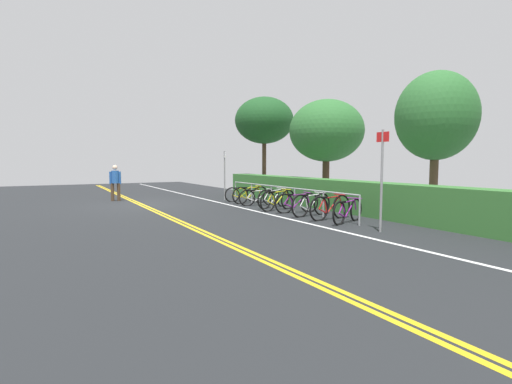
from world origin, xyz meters
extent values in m
cube|color=#232628|center=(0.00, 0.00, -0.03)|extent=(31.88, 13.61, 0.05)
cube|color=gold|center=(0.00, -0.08, 0.00)|extent=(28.69, 0.10, 0.00)
cube|color=gold|center=(0.00, 0.08, 0.00)|extent=(28.69, 0.10, 0.00)
cube|color=white|center=(0.00, 3.08, 0.00)|extent=(28.69, 0.12, 0.00)
cylinder|color=#9EA0A5|center=(0.52, 4.07, 0.42)|extent=(0.05, 0.05, 0.83)
cylinder|color=#9EA0A5|center=(2.05, 4.07, 0.42)|extent=(0.05, 0.05, 0.83)
cylinder|color=#9EA0A5|center=(3.58, 4.07, 0.42)|extent=(0.05, 0.05, 0.83)
cylinder|color=#9EA0A5|center=(5.11, 4.07, 0.42)|extent=(0.05, 0.05, 0.83)
cylinder|color=#9EA0A5|center=(6.64, 4.07, 0.42)|extent=(0.05, 0.05, 0.83)
cylinder|color=#9EA0A5|center=(8.18, 4.07, 0.42)|extent=(0.05, 0.05, 0.83)
cylinder|color=#9EA0A5|center=(4.35, 4.07, 0.83)|extent=(7.66, 0.04, 0.04)
torus|color=black|center=(1.19, 4.62, 0.31)|extent=(0.20, 0.66, 0.67)
torus|color=black|center=(0.99, 3.68, 0.31)|extent=(0.20, 0.66, 0.67)
cylinder|color=yellow|center=(1.11, 4.27, 0.38)|extent=(0.15, 0.55, 0.46)
cylinder|color=yellow|center=(1.10, 4.21, 0.58)|extent=(0.18, 0.65, 0.07)
cylinder|color=yellow|center=(1.04, 3.95, 0.37)|extent=(0.07, 0.16, 0.41)
cylinder|color=yellow|center=(1.02, 3.85, 0.24)|extent=(0.11, 0.35, 0.17)
cylinder|color=yellow|center=(1.01, 3.79, 0.44)|extent=(0.09, 0.24, 0.28)
cylinder|color=yellow|center=(1.18, 4.58, 0.45)|extent=(0.06, 0.13, 0.30)
cube|color=black|center=(1.03, 3.89, 0.60)|extent=(0.12, 0.21, 0.05)
cylinder|color=yellow|center=(1.17, 4.53, 0.65)|extent=(0.46, 0.13, 0.03)
torus|color=black|center=(1.83, 4.60, 0.34)|extent=(0.06, 0.74, 0.74)
torus|color=black|center=(1.84, 3.64, 0.34)|extent=(0.06, 0.74, 0.74)
cylinder|color=yellow|center=(1.84, 4.24, 0.43)|extent=(0.04, 0.55, 0.50)
cylinder|color=yellow|center=(1.84, 4.18, 0.65)|extent=(0.04, 0.65, 0.07)
cylinder|color=yellow|center=(1.84, 3.92, 0.41)|extent=(0.04, 0.16, 0.45)
cylinder|color=yellow|center=(1.84, 3.81, 0.26)|extent=(0.04, 0.35, 0.19)
cylinder|color=yellow|center=(1.84, 3.75, 0.49)|extent=(0.04, 0.24, 0.31)
cylinder|color=yellow|center=(1.84, 4.55, 0.50)|extent=(0.04, 0.13, 0.33)
cube|color=black|center=(1.84, 3.85, 0.66)|extent=(0.08, 0.20, 0.05)
cylinder|color=yellow|center=(1.84, 4.50, 0.72)|extent=(0.46, 0.03, 0.03)
torus|color=black|center=(2.79, 4.53, 0.31)|extent=(0.20, 0.67, 0.68)
torus|color=black|center=(2.59, 3.57, 0.31)|extent=(0.20, 0.67, 0.68)
cylinder|color=white|center=(2.72, 4.17, 0.39)|extent=(0.15, 0.56, 0.46)
cylinder|color=white|center=(2.70, 4.11, 0.59)|extent=(0.18, 0.67, 0.07)
cylinder|color=white|center=(2.65, 3.84, 0.37)|extent=(0.07, 0.17, 0.41)
cylinder|color=white|center=(2.62, 3.74, 0.24)|extent=(0.11, 0.36, 0.17)
cylinder|color=white|center=(2.61, 3.67, 0.44)|extent=(0.09, 0.25, 0.29)
cylinder|color=white|center=(2.78, 4.48, 0.46)|extent=(0.06, 0.14, 0.31)
cube|color=black|center=(2.63, 3.78, 0.60)|extent=(0.12, 0.21, 0.05)
cylinder|color=white|center=(2.77, 4.43, 0.65)|extent=(0.46, 0.12, 0.03)
torus|color=black|center=(3.42, 4.71, 0.34)|extent=(0.27, 0.72, 0.74)
torus|color=black|center=(3.73, 3.69, 0.34)|extent=(0.27, 0.72, 0.74)
cylinder|color=white|center=(3.54, 4.33, 0.43)|extent=(0.21, 0.60, 0.51)
cylinder|color=white|center=(3.56, 4.26, 0.65)|extent=(0.25, 0.71, 0.07)
cylinder|color=white|center=(3.65, 3.98, 0.41)|extent=(0.09, 0.18, 0.45)
cylinder|color=white|center=(3.68, 3.86, 0.26)|extent=(0.15, 0.38, 0.19)
cylinder|color=white|center=(3.70, 3.80, 0.49)|extent=(0.11, 0.26, 0.31)
cylinder|color=white|center=(3.44, 4.66, 0.50)|extent=(0.08, 0.15, 0.34)
cube|color=black|center=(3.67, 3.91, 0.66)|extent=(0.14, 0.21, 0.05)
cylinder|color=white|center=(3.45, 4.61, 0.72)|extent=(0.45, 0.16, 0.03)
torus|color=black|center=(4.17, 4.44, 0.35)|extent=(0.24, 0.74, 0.75)
torus|color=black|center=(4.43, 3.41, 0.35)|extent=(0.24, 0.74, 0.75)
cylinder|color=yellow|center=(4.27, 4.06, 0.44)|extent=(0.18, 0.60, 0.52)
cylinder|color=yellow|center=(4.29, 3.99, 0.66)|extent=(0.21, 0.71, 0.07)
cylinder|color=yellow|center=(4.36, 3.71, 0.42)|extent=(0.08, 0.18, 0.46)
cylinder|color=yellow|center=(4.39, 3.59, 0.27)|extent=(0.13, 0.38, 0.19)
cylinder|color=yellow|center=(4.40, 3.53, 0.50)|extent=(0.10, 0.26, 0.32)
cylinder|color=yellow|center=(4.19, 4.39, 0.51)|extent=(0.07, 0.14, 0.34)
cube|color=black|center=(4.37, 3.64, 0.67)|extent=(0.13, 0.21, 0.05)
cylinder|color=yellow|center=(4.20, 4.34, 0.73)|extent=(0.45, 0.14, 0.03)
torus|color=black|center=(5.24, 4.61, 0.32)|extent=(0.16, 0.71, 0.70)
torus|color=black|center=(5.10, 3.66, 0.32)|extent=(0.16, 0.71, 0.70)
cylinder|color=purple|center=(5.18, 4.25, 0.41)|extent=(0.11, 0.55, 0.48)
cylinder|color=purple|center=(5.18, 4.19, 0.62)|extent=(0.13, 0.65, 0.07)
cylinder|color=purple|center=(5.14, 3.93, 0.39)|extent=(0.06, 0.16, 0.43)
cylinder|color=purple|center=(5.12, 3.83, 0.25)|extent=(0.09, 0.35, 0.18)
cylinder|color=purple|center=(5.11, 3.77, 0.46)|extent=(0.07, 0.24, 0.30)
cylinder|color=purple|center=(5.23, 4.56, 0.48)|extent=(0.05, 0.13, 0.32)
cube|color=black|center=(5.13, 3.87, 0.63)|extent=(0.11, 0.21, 0.05)
cylinder|color=purple|center=(5.22, 4.51, 0.68)|extent=(0.46, 0.09, 0.03)
torus|color=black|center=(5.96, 4.57, 0.35)|extent=(0.17, 0.76, 0.76)
torus|color=black|center=(6.11, 3.60, 0.35)|extent=(0.17, 0.76, 0.76)
cylinder|color=white|center=(6.02, 4.21, 0.44)|extent=(0.12, 0.57, 0.52)
cylinder|color=white|center=(6.02, 4.14, 0.67)|extent=(0.13, 0.67, 0.07)
cylinder|color=white|center=(6.06, 3.87, 0.42)|extent=(0.06, 0.17, 0.47)
cylinder|color=white|center=(6.08, 3.77, 0.27)|extent=(0.09, 0.36, 0.19)
cylinder|color=white|center=(6.09, 3.70, 0.50)|extent=(0.07, 0.25, 0.32)
cylinder|color=white|center=(5.97, 4.52, 0.52)|extent=(0.06, 0.14, 0.34)
cube|color=black|center=(6.07, 3.81, 0.68)|extent=(0.11, 0.21, 0.05)
cylinder|color=white|center=(5.98, 4.47, 0.73)|extent=(0.46, 0.10, 0.03)
torus|color=black|center=(6.87, 4.60, 0.35)|extent=(0.13, 0.77, 0.76)
torus|color=black|center=(6.97, 3.64, 0.35)|extent=(0.13, 0.77, 0.76)
cylinder|color=red|center=(6.91, 4.24, 0.44)|extent=(0.09, 0.55, 0.52)
cylinder|color=red|center=(6.92, 4.18, 0.67)|extent=(0.10, 0.66, 0.07)
cylinder|color=red|center=(6.94, 3.92, 0.42)|extent=(0.05, 0.16, 0.47)
cylinder|color=red|center=(6.95, 3.81, 0.27)|extent=(0.07, 0.35, 0.19)
cylinder|color=red|center=(6.96, 3.75, 0.50)|extent=(0.06, 0.24, 0.32)
cylinder|color=red|center=(6.88, 4.55, 0.52)|extent=(0.05, 0.13, 0.35)
cube|color=black|center=(6.95, 3.85, 0.68)|extent=(0.10, 0.21, 0.05)
cylinder|color=red|center=(6.88, 4.50, 0.74)|extent=(0.46, 0.07, 0.03)
torus|color=black|center=(7.46, 4.63, 0.32)|extent=(0.29, 0.67, 0.70)
torus|color=black|center=(7.81, 3.67, 0.32)|extent=(0.29, 0.67, 0.70)
cylinder|color=purple|center=(7.60, 4.27, 0.40)|extent=(0.23, 0.56, 0.48)
cylinder|color=purple|center=(7.62, 4.21, 0.61)|extent=(0.27, 0.67, 0.07)
cylinder|color=purple|center=(7.71, 3.94, 0.38)|extent=(0.09, 0.17, 0.43)
cylinder|color=purple|center=(7.75, 3.84, 0.25)|extent=(0.16, 0.36, 0.18)
cylinder|color=purple|center=(7.78, 3.77, 0.46)|extent=(0.12, 0.25, 0.30)
cylinder|color=purple|center=(7.48, 4.58, 0.47)|extent=(0.08, 0.14, 0.32)
cube|color=black|center=(7.74, 3.88, 0.62)|extent=(0.14, 0.22, 0.05)
cylinder|color=purple|center=(7.50, 4.54, 0.67)|extent=(0.44, 0.18, 0.03)
cylinder|color=#4C3826|center=(-1.94, -0.78, 0.39)|extent=(0.14, 0.14, 0.79)
cylinder|color=#4C3826|center=(-1.87, -0.52, 0.39)|extent=(0.14, 0.14, 0.79)
cylinder|color=#2659A5|center=(-1.91, -0.65, 1.07)|extent=(0.32, 0.32, 0.56)
sphere|color=beige|center=(-1.91, -0.65, 1.48)|extent=(0.21, 0.21, 0.21)
cylinder|color=#2659A5|center=(-1.96, -0.84, 1.03)|extent=(0.09, 0.09, 0.55)
cylinder|color=#2659A5|center=(-1.86, -0.46, 1.03)|extent=(0.09, 0.09, 0.55)
cylinder|color=gray|center=(-0.04, 3.80, 1.11)|extent=(0.06, 0.06, 2.22)
cube|color=white|center=(-0.04, 3.80, 2.04)|extent=(0.36, 0.10, 0.24)
cylinder|color=gray|center=(9.11, 3.86, 1.26)|extent=(0.06, 0.06, 2.52)
cube|color=red|center=(9.11, 3.86, 2.34)|extent=(0.36, 0.04, 0.24)
cube|color=#387533|center=(5.85, 5.82, 0.54)|extent=(16.66, 0.86, 1.09)
cylinder|color=#473323|center=(-1.56, 6.79, 1.40)|extent=(0.22, 0.22, 2.80)
ellipsoid|color=#1C4C21|center=(-1.56, 6.79, 3.89)|extent=(3.07, 3.07, 2.42)
cylinder|color=#473323|center=(2.95, 7.22, 0.94)|extent=(0.30, 0.30, 1.87)
ellipsoid|color=#2D6B30|center=(2.95, 7.22, 3.06)|extent=(3.17, 3.17, 2.63)
cylinder|color=brown|center=(7.81, 7.66, 0.97)|extent=(0.27, 0.27, 1.93)
ellipsoid|color=#2D6B30|center=(7.81, 7.66, 3.20)|extent=(2.53, 2.53, 2.83)
camera|label=1|loc=(15.69, -3.36, 1.75)|focal=26.53mm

